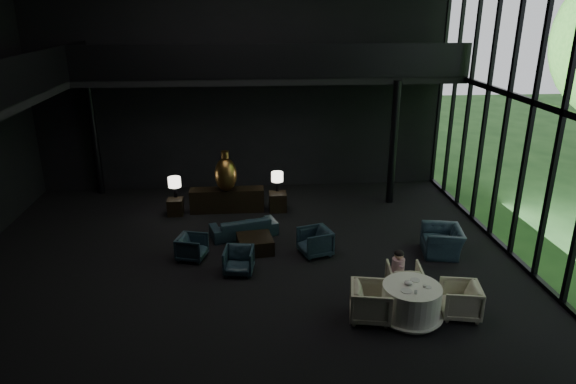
{
  "coord_description": "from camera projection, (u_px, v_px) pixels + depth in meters",
  "views": [
    {
      "loc": [
        0.19,
        -11.62,
        6.16
      ],
      "look_at": [
        1.14,
        0.5,
        1.73
      ],
      "focal_mm": 32.0,
      "sensor_mm": 36.0,
      "label": 1
    }
  ],
  "objects": [
    {
      "name": "floor",
      "position": [
        245.0,
        264.0,
        12.98
      ],
      "size": [
        14.0,
        12.0,
        0.02
      ],
      "primitive_type": "cube",
      "color": "black",
      "rests_on": "ground"
    },
    {
      "name": "wall_back",
      "position": [
        241.0,
        74.0,
        17.23
      ],
      "size": [
        14.0,
        0.04,
        8.0
      ],
      "primitive_type": "cube",
      "color": "black",
      "rests_on": "ground"
    },
    {
      "name": "wall_front",
      "position": [
        234.0,
        202.0,
        5.99
      ],
      "size": [
        14.0,
        0.04,
        8.0
      ],
      "primitive_type": "cube",
      "color": "black",
      "rests_on": "ground"
    },
    {
      "name": "curtain_wall",
      "position": [
        534.0,
        103.0,
        12.12
      ],
      "size": [
        0.2,
        12.0,
        8.0
      ],
      "primitive_type": null,
      "color": "black",
      "rests_on": "ground"
    },
    {
      "name": "mezzanine_back",
      "position": [
        273.0,
        77.0,
        16.37
      ],
      "size": [
        12.0,
        2.0,
        0.25
      ],
      "primitive_type": "cube",
      "color": "black",
      "rests_on": "wall_back"
    },
    {
      "name": "railing_left",
      "position": [
        6.0,
        82.0,
        11.04
      ],
      "size": [
        0.06,
        12.0,
        1.0
      ],
      "primitive_type": "cube",
      "color": "black",
      "rests_on": "mezzanine_left"
    },
    {
      "name": "railing_back",
      "position": [
        274.0,
        61.0,
        15.22
      ],
      "size": [
        12.0,
        0.06,
        1.0
      ],
      "primitive_type": "cube",
      "color": "black",
      "rests_on": "mezzanine_back"
    },
    {
      "name": "column_nw",
      "position": [
        94.0,
        137.0,
        17.26
      ],
      "size": [
        0.24,
        0.24,
        4.0
      ],
      "primitive_type": "cylinder",
      "color": "black",
      "rests_on": "floor"
    },
    {
      "name": "column_ne",
      "position": [
        393.0,
        144.0,
        16.4
      ],
      "size": [
        0.24,
        0.24,
        4.0
      ],
      "primitive_type": "cylinder",
      "color": "black",
      "rests_on": "floor"
    },
    {
      "name": "console",
      "position": [
        227.0,
        200.0,
        16.23
      ],
      "size": [
        2.32,
        0.53,
        0.74
      ],
      "primitive_type": "cube",
      "color": "black",
      "rests_on": "floor"
    },
    {
      "name": "bronze_urn",
      "position": [
        226.0,
        174.0,
        15.76
      ],
      "size": [
        0.68,
        0.68,
        1.27
      ],
      "color": "#9E6F3A",
      "rests_on": "console"
    },
    {
      "name": "side_table_left",
      "position": [
        176.0,
        207.0,
        15.97
      ],
      "size": [
        0.47,
        0.47,
        0.52
      ],
      "primitive_type": "cube",
      "color": "black",
      "rests_on": "floor"
    },
    {
      "name": "table_lamp_left",
      "position": [
        175.0,
        183.0,
        15.9
      ],
      "size": [
        0.39,
        0.39,
        0.65
      ],
      "color": "black",
      "rests_on": "side_table_left"
    },
    {
      "name": "side_table_right",
      "position": [
        278.0,
        202.0,
        16.28
      ],
      "size": [
        0.54,
        0.54,
        0.59
      ],
      "primitive_type": "cube",
      "color": "black",
      "rests_on": "floor"
    },
    {
      "name": "table_lamp_right",
      "position": [
        277.0,
        178.0,
        16.21
      ],
      "size": [
        0.37,
        0.37,
        0.62
      ],
      "color": "black",
      "rests_on": "side_table_right"
    },
    {
      "name": "sofa",
      "position": [
        244.0,
        225.0,
        14.48
      ],
      "size": [
        1.74,
        0.93,
        0.65
      ],
      "primitive_type": "imported",
      "rotation": [
        0.0,
        0.0,
        3.42
      ],
      "color": "black",
      "rests_on": "floor"
    },
    {
      "name": "lounge_armchair_west",
      "position": [
        192.0,
        247.0,
        13.15
      ],
      "size": [
        0.72,
        0.75,
        0.64
      ],
      "primitive_type": "imported",
      "rotation": [
        0.0,
        0.0,
        1.3
      ],
      "color": "black",
      "rests_on": "floor"
    },
    {
      "name": "lounge_armchair_east",
      "position": [
        315.0,
        240.0,
        13.36
      ],
      "size": [
        0.91,
        0.95,
        0.79
      ],
      "primitive_type": "imported",
      "rotation": [
        0.0,
        0.0,
        -1.28
      ],
      "color": "black",
      "rests_on": "floor"
    },
    {
      "name": "lounge_armchair_south",
      "position": [
        239.0,
        261.0,
        12.45
      ],
      "size": [
        0.72,
        0.68,
        0.66
      ],
      "primitive_type": "imported",
      "rotation": [
        0.0,
        0.0,
        -0.13
      ],
      "color": "#233B4A",
      "rests_on": "floor"
    },
    {
      "name": "window_armchair",
      "position": [
        443.0,
        236.0,
        13.37
      ],
      "size": [
        0.91,
        1.23,
        0.98
      ],
      "primitive_type": "imported",
      "rotation": [
        0.0,
        0.0,
        -1.74
      ],
      "color": "#192A37",
      "rests_on": "floor"
    },
    {
      "name": "coffee_table",
      "position": [
        255.0,
        244.0,
        13.62
      ],
      "size": [
        1.01,
        1.01,
        0.4
      ],
      "primitive_type": "cube",
      "rotation": [
        0.0,
        0.0,
        0.14
      ],
      "color": "black",
      "rests_on": "floor"
    },
    {
      "name": "dining_table",
      "position": [
        411.0,
        304.0,
        10.64
      ],
      "size": [
        1.37,
        1.37,
        0.75
      ],
      "color": "white",
      "rests_on": "floor"
    },
    {
      "name": "dining_chair_north",
      "position": [
        404.0,
        278.0,
        11.58
      ],
      "size": [
        0.79,
        0.75,
        0.74
      ],
      "primitive_type": "imported",
      "rotation": [
        0.0,
        0.0,
        3.03
      ],
      "color": "#9A9671",
      "rests_on": "floor"
    },
    {
      "name": "dining_chair_east",
      "position": [
        460.0,
        298.0,
        10.71
      ],
      "size": [
        0.87,
        0.91,
        0.81
      ],
      "primitive_type": "imported",
      "rotation": [
        0.0,
        0.0,
        -1.76
      ],
      "color": "tan",
      "rests_on": "floor"
    },
    {
      "name": "dining_chair_west",
      "position": [
        371.0,
        299.0,
        10.58
      ],
      "size": [
        1.0,
        1.04,
        0.93
      ],
      "primitive_type": "imported",
      "rotation": [
        0.0,
        0.0,
        1.38
      ],
      "color": "tan",
      "rests_on": "floor"
    },
    {
      "name": "child",
      "position": [
        398.0,
        263.0,
        11.44
      ],
      "size": [
        0.29,
        0.29,
        0.61
      ],
      "rotation": [
        0.0,
        0.0,
        3.14
      ],
      "color": "pink",
      "rests_on": "dining_chair_north"
    },
    {
      "name": "plate_a",
      "position": [
        406.0,
        291.0,
        10.31
      ],
      "size": [
        0.29,
        0.29,
        0.01
      ],
      "primitive_type": "cylinder",
      "rotation": [
        0.0,
        0.0,
        -0.28
      ],
      "color": "white",
      "rests_on": "dining_table"
    },
    {
      "name": "plate_b",
      "position": [
        415.0,
        280.0,
        10.72
      ],
      "size": [
        0.21,
        0.21,
        0.01
      ],
      "primitive_type": "cylinder",
      "rotation": [
        0.0,
        0.0,
        -0.04
      ],
      "color": "white",
      "rests_on": "dining_table"
    },
    {
      "name": "saucer",
      "position": [
        428.0,
        287.0,
        10.45
      ],
      "size": [
        0.18,
        0.18,
        0.01
      ],
      "primitive_type": "cylinder",
      "rotation": [
        0.0,
        0.0,
        0.4
      ],
      "color": "white",
      "rests_on": "dining_table"
    },
    {
      "name": "coffee_cup",
      "position": [
        425.0,
        286.0,
        10.45
      ],
      "size": [
        0.09,
        0.09,
        0.05
      ],
      "primitive_type": "cylinder",
      "rotation": [
        0.0,
        0.0,
        0.33
      ],
      "color": "white",
      "rests_on": "saucer"
    },
    {
      "name": "cereal_bowl",
      "position": [
        408.0,
        283.0,
        10.54
      ],
      "size": [
        0.17,
        0.17,
        0.09
      ],
      "primitive_type": "ellipsoid",
      "color": "white",
      "rests_on": "dining_table"
    },
    {
      "name": "cream_pot",
      "position": [
        416.0,
        292.0,
        10.21
      ],
      "size": [
        0.06,
        0.06,
        0.07
      ],
      "primitive_type": "cylinder",
      "rotation": [
        0.0,
        0.0,
        0.06
      ],
      "color": "#99999E",
      "rests_on": "dining_table"
    }
  ]
}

